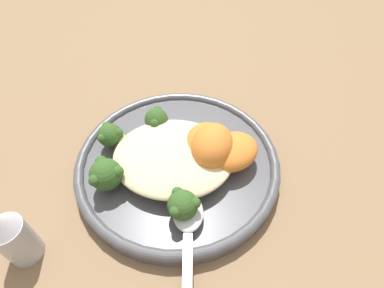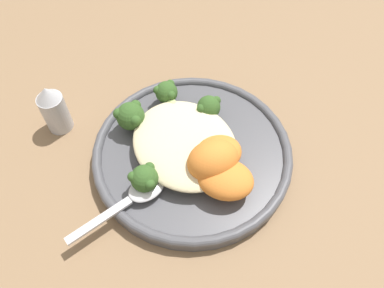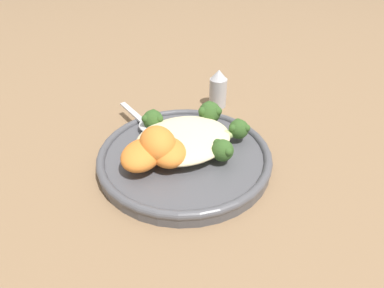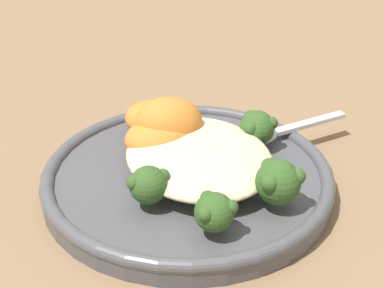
% 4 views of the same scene
% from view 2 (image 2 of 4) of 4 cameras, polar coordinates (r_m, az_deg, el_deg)
% --- Properties ---
extents(ground_plane, '(4.00, 4.00, 0.00)m').
position_cam_2_polar(ground_plane, '(0.48, -0.89, -0.90)').
color(ground_plane, '#846647').
extents(plate, '(0.25, 0.25, 0.02)m').
position_cam_2_polar(plate, '(0.47, 0.25, -1.18)').
color(plate, '#4C4C51').
rests_on(plate, ground_plane).
extents(quinoa_mound, '(0.14, 0.12, 0.02)m').
position_cam_2_polar(quinoa_mound, '(0.45, -1.13, 0.10)').
color(quinoa_mound, beige).
rests_on(quinoa_mound, plate).
extents(broccoli_stalk_0, '(0.07, 0.08, 0.03)m').
position_cam_2_polar(broccoli_stalk_0, '(0.47, 2.26, 4.32)').
color(broccoli_stalk_0, '#ADC675').
rests_on(broccoli_stalk_0, plate).
extents(broccoli_stalk_1, '(0.12, 0.04, 0.03)m').
position_cam_2_polar(broccoli_stalk_1, '(0.48, -2.47, 5.24)').
color(broccoli_stalk_1, '#ADC675').
rests_on(broccoli_stalk_1, plate).
extents(broccoli_stalk_2, '(0.12, 0.08, 0.04)m').
position_cam_2_polar(broccoli_stalk_2, '(0.46, -6.99, 2.97)').
color(broccoli_stalk_2, '#ADC675').
rests_on(broccoli_stalk_2, plate).
extents(broccoli_stalk_3, '(0.03, 0.11, 0.03)m').
position_cam_2_polar(broccoli_stalk_3, '(0.43, -5.00, -4.13)').
color(broccoli_stalk_3, '#ADC675').
rests_on(broccoli_stalk_3, plate).
extents(sweet_potato_chunk_0, '(0.06, 0.07, 0.05)m').
position_cam_2_polar(sweet_potato_chunk_0, '(0.42, 3.02, -2.61)').
color(sweet_potato_chunk_0, orange).
rests_on(sweet_potato_chunk_0, plate).
extents(sweet_potato_chunk_1, '(0.05, 0.07, 0.03)m').
position_cam_2_polar(sweet_potato_chunk_1, '(0.43, 3.80, -1.60)').
color(sweet_potato_chunk_1, orange).
rests_on(sweet_potato_chunk_1, plate).
extents(sweet_potato_chunk_2, '(0.08, 0.08, 0.03)m').
position_cam_2_polar(sweet_potato_chunk_2, '(0.42, 5.02, -5.35)').
color(sweet_potato_chunk_2, orange).
rests_on(sweet_potato_chunk_2, plate).
extents(spoon, '(0.03, 0.12, 0.01)m').
position_cam_2_polar(spoon, '(0.42, -8.23, -7.51)').
color(spoon, silver).
rests_on(spoon, plate).
extents(salt_shaker, '(0.03, 0.03, 0.07)m').
position_cam_2_polar(salt_shaker, '(0.51, -20.34, 5.08)').
color(salt_shaker, '#B2B2B7').
rests_on(salt_shaker, ground_plane).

